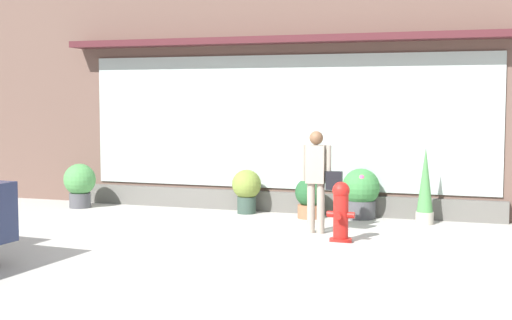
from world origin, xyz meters
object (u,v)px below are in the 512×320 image
Objects in this scene: pedestrian_with_handbag at (318,175)px; potted_plant_doorstep at (361,192)px; potted_plant_low_front at (247,188)px; potted_plant_window_center at (310,197)px; potted_plant_corner_tall at (425,187)px; potted_plant_trailing_edge at (80,183)px; fire_hydrant at (341,212)px.

potted_plant_doorstep is (0.37, 1.59, -0.44)m from pedestrian_with_handbag.
potted_plant_window_center is at bearing -7.16° from potted_plant_low_front.
potted_plant_trailing_edge is at bearing -178.03° from potted_plant_corner_tall.
potted_plant_doorstep is 0.67× the size of potted_plant_corner_tall.
potted_plant_corner_tall reaches higher than potted_plant_window_center.
potted_plant_corner_tall is at bearing 43.03° from pedestrian_with_handbag.
pedestrian_with_handbag is at bearing -103.00° from potted_plant_doorstep.
potted_plant_window_center is 1.21m from potted_plant_low_front.
potted_plant_doorstep reaches higher than potted_plant_low_front.
potted_plant_trailing_edge is at bearing -177.40° from potted_plant_window_center.
pedestrian_with_handbag is 1.23× the size of potted_plant_corner_tall.
pedestrian_with_handbag is at bearing 129.18° from fire_hydrant.
potted_plant_trailing_edge is (-4.84, 1.13, -0.43)m from pedestrian_with_handbag.
potted_plant_trailing_edge is 0.97× the size of potted_plant_doorstep.
potted_plant_trailing_edge is 4.38m from potted_plant_window_center.
potted_plant_window_center is (-0.95, 1.93, -0.07)m from fire_hydrant.
pedestrian_with_handbag is 1.50m from potted_plant_window_center.
potted_plant_doorstep reaches higher than potted_plant_window_center.
potted_plant_low_front is at bearing 6.26° from potted_plant_trailing_edge.
potted_plant_low_front is at bearing -176.87° from potted_plant_doorstep.
potted_plant_corner_tall reaches higher than potted_plant_trailing_edge.
fire_hydrant reaches higher than potted_plant_trailing_edge.
potted_plant_doorstep is at bearing 167.44° from potted_plant_corner_tall.
fire_hydrant is 0.56× the size of pedestrian_with_handbag.
potted_plant_low_front is (-2.02, -0.11, -0.00)m from potted_plant_doorstep.
potted_plant_doorstep is 1.09× the size of potted_plant_low_front.
pedestrian_with_handbag is 1.88× the size of potted_plant_trailing_edge.
potted_plant_low_front is (-1.19, 0.15, 0.08)m from potted_plant_window_center.
potted_plant_low_front is at bearing 172.84° from potted_plant_window_center.
fire_hydrant is at bearing -116.45° from potted_plant_corner_tall.
potted_plant_doorstep reaches higher than potted_plant_trailing_edge.
potted_plant_corner_tall is (6.30, 0.22, 0.15)m from potted_plant_trailing_edge.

